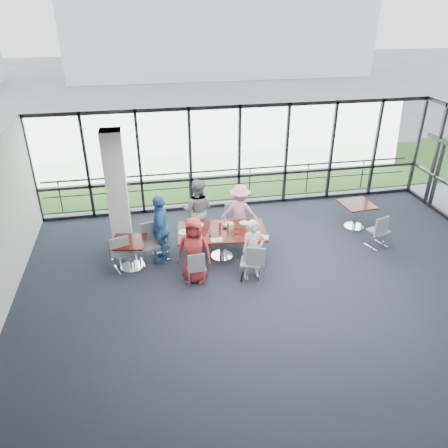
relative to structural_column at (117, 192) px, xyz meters
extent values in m
cube|color=#212733|center=(3.60, -3.00, -1.61)|extent=(12.00, 10.00, 0.02)
cube|color=white|center=(3.60, -3.00, 1.60)|extent=(12.00, 10.00, 0.04)
cube|color=white|center=(3.60, 2.00, 0.00)|extent=(12.00, 0.10, 3.20)
cube|color=black|center=(9.60, 0.75, -0.55)|extent=(0.12, 1.60, 2.10)
cube|color=silver|center=(0.00, 0.00, 0.00)|extent=(0.50, 0.50, 3.20)
cube|color=gray|center=(3.60, 7.00, -1.62)|extent=(80.00, 70.00, 0.02)
cube|color=#2C6324|center=(3.60, 5.00, -1.59)|extent=(80.00, 5.00, 0.01)
cube|color=silver|center=(7.60, 29.00, 1.40)|extent=(24.00, 10.00, 6.00)
cylinder|color=#2D2D33|center=(3.60, 2.60, -1.10)|extent=(12.00, 0.06, 0.06)
cube|color=#350B0B|center=(2.50, -0.95, -0.87)|extent=(2.32, 1.45, 0.04)
cylinder|color=silver|center=(2.50, -0.95, -1.25)|extent=(0.12, 0.12, 0.71)
cylinder|color=silver|center=(2.50, -0.95, -1.59)|extent=(0.56, 0.56, 0.03)
cube|color=#350B0B|center=(0.21, -1.04, -0.87)|extent=(0.91, 0.91, 0.04)
cylinder|color=silver|center=(0.21, -1.04, -1.25)|extent=(0.12, 0.12, 0.71)
cube|color=#350B0B|center=(6.58, -0.10, -0.87)|extent=(0.93, 0.93, 0.04)
cylinder|color=silver|center=(6.58, -0.10, -1.25)|extent=(0.12, 0.12, 0.71)
imported|color=#B0282B|center=(1.68, -1.87, -0.78)|extent=(0.91, 0.72, 1.63)
imported|color=silver|center=(3.05, -2.01, -0.85)|extent=(0.57, 0.43, 1.51)
imported|color=slate|center=(2.03, 0.06, -0.72)|extent=(0.99, 0.80, 1.76)
imported|color=pink|center=(3.17, -0.06, -0.81)|extent=(1.13, 0.83, 1.57)
imported|color=#2F67A7|center=(0.99, -0.83, -0.70)|extent=(0.72, 1.13, 1.80)
cylinder|color=white|center=(1.81, -1.24, -0.84)|extent=(0.24, 0.24, 0.01)
cylinder|color=white|center=(3.18, -1.44, -0.84)|extent=(0.27, 0.27, 0.01)
cylinder|color=white|center=(1.97, -0.53, -0.84)|extent=(0.27, 0.27, 0.01)
cylinder|color=white|center=(3.15, -0.65, -0.84)|extent=(0.24, 0.24, 0.01)
cylinder|color=white|center=(1.56, -0.86, -0.84)|extent=(0.28, 0.28, 0.01)
cylinder|color=white|center=(2.17, -1.16, -0.78)|extent=(0.07, 0.07, 0.13)
cylinder|color=white|center=(2.83, -1.21, -0.78)|extent=(0.07, 0.07, 0.13)
cylinder|color=white|center=(2.60, -0.69, -0.78)|extent=(0.07, 0.07, 0.13)
cylinder|color=white|center=(1.75, -1.05, -0.78)|extent=(0.07, 0.07, 0.13)
cube|color=silver|center=(2.31, -1.37, -0.85)|extent=(0.30, 0.22, 0.00)
cube|color=silver|center=(3.42, -1.45, -0.85)|extent=(0.37, 0.32, 0.00)
cube|color=silver|center=(2.74, -0.60, -0.85)|extent=(0.30, 0.22, 0.00)
cube|color=black|center=(2.61, -0.85, -0.83)|extent=(0.10, 0.07, 0.04)
cylinder|color=#9E1613|center=(2.48, -0.84, -0.76)|extent=(0.06, 0.06, 0.18)
cylinder|color=#24782A|center=(2.66, -0.95, -0.75)|extent=(0.05, 0.05, 0.20)
camera|label=1|loc=(0.75, -10.41, 4.44)|focal=35.00mm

